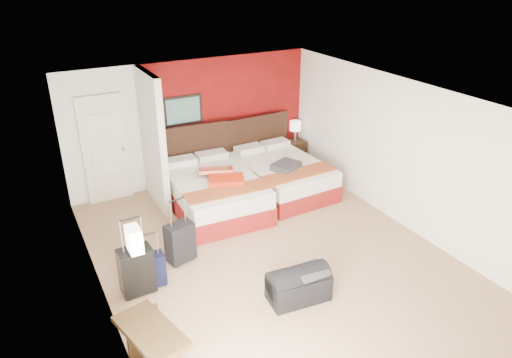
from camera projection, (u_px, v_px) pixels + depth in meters
ground at (273, 258)px, 7.37m from camera, size 6.50×6.50×0.00m
room_walls at (151, 169)px, 7.37m from camera, size 5.02×6.52×2.50m
red_accent_panel at (227, 118)px, 9.73m from camera, size 3.50×0.04×2.50m
partition_wall at (153, 141)px, 8.49m from camera, size 0.12×1.20×2.50m
entry_door at (105, 149)px, 8.74m from camera, size 0.82×0.06×2.05m
bed_left at (214, 193)px, 8.68m from camera, size 1.60×2.20×0.64m
bed_right at (282, 176)px, 9.38m from camera, size 1.50×2.08×0.61m
red_suitcase_open at (221, 176)px, 8.49m from camera, size 0.89×1.02×0.11m
jacket_bundle at (286, 166)px, 8.95m from camera, size 0.62×0.57×0.12m
nightstand at (294, 153)px, 10.54m from camera, size 0.42×0.42×0.57m
table_lamp at (295, 131)px, 10.33m from camera, size 0.30×0.30×0.44m
suitcase_black at (137, 272)px, 6.48m from camera, size 0.46×0.30×0.68m
suitcase_charcoal at (180, 244)px, 7.17m from camera, size 0.47×0.36×0.62m
suitcase_navy at (153, 272)px, 6.65m from camera, size 0.36×0.22×0.49m
duffel_bag at (299, 286)px, 6.41m from camera, size 0.86×0.52×0.41m
jacket_draped at (311, 271)px, 6.34m from camera, size 0.42×0.36×0.06m
desk at (154, 356)px, 5.08m from camera, size 0.65×0.97×0.74m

